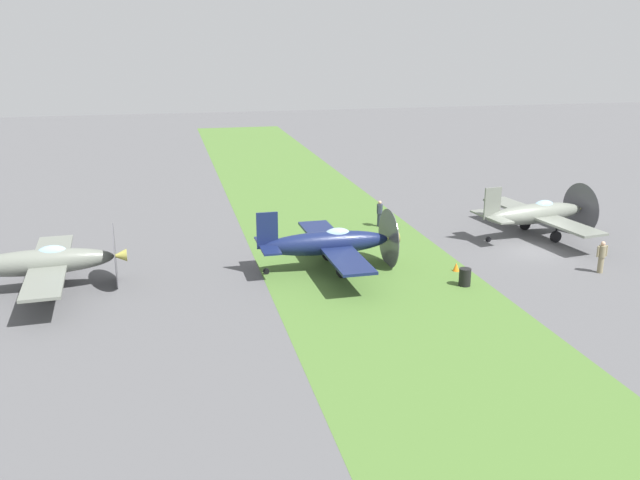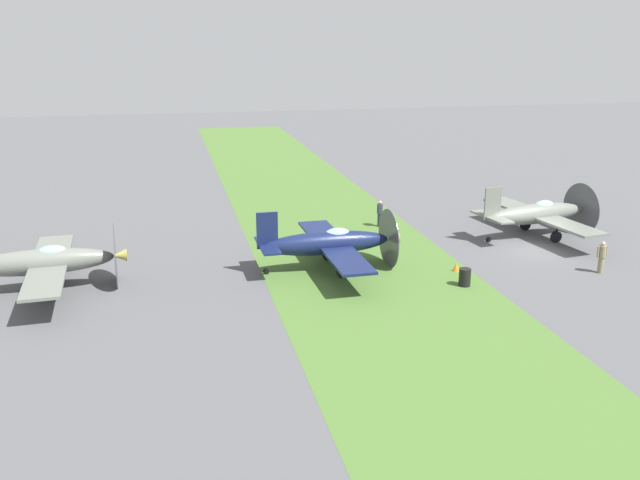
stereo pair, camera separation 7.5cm
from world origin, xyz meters
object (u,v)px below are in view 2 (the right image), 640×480
(airplane_wingman, at_px, (329,243))
(runway_marker_cone, at_px, (456,267))
(ground_crew_mechanic, at_px, (602,256))
(ground_crew_chief, at_px, (380,213))
(airplane_lead, at_px, (537,214))
(airplane_trail, at_px, (43,262))
(fuel_drum, at_px, (465,277))

(airplane_wingman, xyz_separation_m, runway_marker_cone, (1.82, 6.55, -1.25))
(ground_crew_mechanic, bearing_deg, ground_crew_chief, -54.96)
(airplane_lead, bearing_deg, airplane_trail, -91.57)
(airplane_trail, height_order, runway_marker_cone, airplane_trail)
(ground_crew_mechanic, height_order, fuel_drum, ground_crew_mechanic)
(ground_crew_mechanic, bearing_deg, airplane_wingman, -17.17)
(airplane_lead, relative_size, ground_crew_mechanic, 5.78)
(airplane_trail, bearing_deg, airplane_lead, 93.21)
(airplane_lead, xyz_separation_m, ground_crew_mechanic, (6.98, -0.19, -0.57))
(airplane_lead, xyz_separation_m, ground_crew_chief, (-4.44, -8.79, -0.57))
(ground_crew_chief, xyz_separation_m, fuel_drum, (11.64, 0.77, -0.46))
(fuel_drum, height_order, runway_marker_cone, fuel_drum)
(airplane_wingman, bearing_deg, airplane_lead, 101.64)
(ground_crew_chief, distance_m, runway_marker_cone, 9.57)
(airplane_wingman, bearing_deg, ground_crew_chief, 144.17)
(airplane_lead, xyz_separation_m, runway_marker_cone, (5.03, -7.52, -1.26))
(airplane_lead, relative_size, runway_marker_cone, 22.71)
(ground_crew_chief, bearing_deg, airplane_wingman, 0.27)
(airplane_trail, bearing_deg, fuel_drum, 75.72)
(ground_crew_chief, bearing_deg, ground_crew_mechanic, 71.88)
(fuel_drum, distance_m, runway_marker_cone, 2.24)
(ground_crew_chief, relative_size, ground_crew_mechanic, 1.00)
(airplane_trail, bearing_deg, ground_crew_mechanic, 79.16)
(airplane_trail, relative_size, fuel_drum, 11.04)
(ground_crew_chief, distance_m, ground_crew_mechanic, 14.30)
(airplane_wingman, distance_m, ground_crew_chief, 9.31)
(ground_crew_mechanic, relative_size, runway_marker_cone, 3.93)
(airplane_wingman, bearing_deg, airplane_trail, -91.07)
(ground_crew_mechanic, bearing_deg, airplane_lead, -93.49)
(airplane_trail, xyz_separation_m, ground_crew_mechanic, (3.74, 28.23, -0.57))
(ground_crew_mechanic, xyz_separation_m, fuel_drum, (0.22, -7.83, -0.46))
(airplane_wingman, distance_m, fuel_drum, 7.32)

